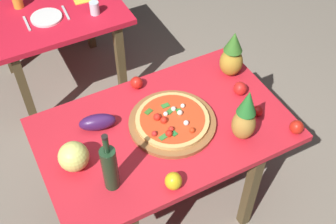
% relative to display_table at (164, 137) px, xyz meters
% --- Properties ---
extents(ground_plane, '(10.00, 10.00, 0.00)m').
position_rel_display_table_xyz_m(ground_plane, '(0.00, 0.00, -0.66)').
color(ground_plane, gray).
extents(display_table, '(1.37, 0.85, 0.75)m').
position_rel_display_table_xyz_m(display_table, '(0.00, 0.00, 0.00)').
color(display_table, brown).
rests_on(display_table, ground_plane).
extents(background_table, '(1.00, 0.83, 0.75)m').
position_rel_display_table_xyz_m(background_table, '(-0.22, 1.39, -0.02)').
color(background_table, brown).
rests_on(background_table, ground_plane).
extents(pizza_board, '(0.48, 0.48, 0.02)m').
position_rel_display_table_xyz_m(pizza_board, '(0.05, 0.00, 0.10)').
color(pizza_board, '#915B31').
rests_on(pizza_board, display_table).
extents(pizza, '(0.40, 0.40, 0.06)m').
position_rel_display_table_xyz_m(pizza, '(0.05, -0.00, 0.13)').
color(pizza, '#E5B464').
rests_on(pizza, pizza_board).
extents(wine_bottle, '(0.08, 0.08, 0.37)m').
position_rel_display_table_xyz_m(wine_bottle, '(-0.39, -0.21, 0.23)').
color(wine_bottle, '#1B381F').
rests_on(wine_bottle, display_table).
extents(pineapple_left, '(0.14, 0.14, 0.31)m').
position_rel_display_table_xyz_m(pineapple_left, '(0.56, 0.20, 0.22)').
color(pineapple_left, '#AC862B').
rests_on(pineapple_left, display_table).
extents(pineapple_right, '(0.13, 0.13, 0.33)m').
position_rel_display_table_xyz_m(pineapple_right, '(0.34, -0.24, 0.24)').
color(pineapple_right, '#B28337').
rests_on(pineapple_right, display_table).
extents(melon, '(0.15, 0.15, 0.15)m').
position_rel_display_table_xyz_m(melon, '(-0.51, -0.02, 0.16)').
color(melon, '#DDE06E').
rests_on(melon, display_table).
extents(bell_pepper, '(0.09, 0.09, 0.09)m').
position_rel_display_table_xyz_m(bell_pepper, '(-0.13, -0.35, 0.13)').
color(bell_pepper, gold).
rests_on(bell_pepper, display_table).
extents(eggplant, '(0.22, 0.14, 0.09)m').
position_rel_display_table_xyz_m(eggplant, '(-0.32, 0.17, 0.13)').
color(eggplant, '#3B194E').
rests_on(eggplant, display_table).
extents(tomato_at_corner, '(0.08, 0.08, 0.08)m').
position_rel_display_table_xyz_m(tomato_at_corner, '(0.62, -0.35, 0.13)').
color(tomato_at_corner, red).
rests_on(tomato_at_corner, display_table).
extents(tomato_by_bottle, '(0.08, 0.08, 0.08)m').
position_rel_display_table_xyz_m(tomato_by_bottle, '(0.51, 0.03, 0.13)').
color(tomato_by_bottle, red).
rests_on(tomato_by_bottle, display_table).
extents(tomato_near_board, '(0.07, 0.07, 0.07)m').
position_rel_display_table_xyz_m(tomato_near_board, '(0.00, 0.35, 0.12)').
color(tomato_near_board, red).
rests_on(tomato_near_board, display_table).
extents(tomato_beside_pepper, '(0.06, 0.06, 0.06)m').
position_rel_display_table_xyz_m(tomato_beside_pepper, '(0.51, -0.16, 0.12)').
color(tomato_beside_pepper, red).
rests_on(tomato_beside_pepper, display_table).
extents(drinking_glass_juice, '(0.07, 0.07, 0.11)m').
position_rel_display_table_xyz_m(drinking_glass_juice, '(-0.41, 1.50, 0.14)').
color(drinking_glass_juice, orange).
rests_on(drinking_glass_juice, background_table).
extents(drinking_glass_water, '(0.07, 0.07, 0.09)m').
position_rel_display_table_xyz_m(drinking_glass_water, '(0.05, 1.17, 0.13)').
color(drinking_glass_water, silver).
rests_on(drinking_glass_water, background_table).
extents(dinner_plate, '(0.22, 0.22, 0.02)m').
position_rel_display_table_xyz_m(dinner_plate, '(-0.27, 1.27, 0.09)').
color(dinner_plate, white).
rests_on(dinner_plate, background_table).
extents(fork_utensil, '(0.02, 0.18, 0.01)m').
position_rel_display_table_xyz_m(fork_utensil, '(-0.41, 1.27, 0.09)').
color(fork_utensil, silver).
rests_on(fork_utensil, background_table).
extents(knife_utensil, '(0.03, 0.18, 0.01)m').
position_rel_display_table_xyz_m(knife_utensil, '(-0.13, 1.27, 0.09)').
color(knife_utensil, silver).
rests_on(knife_utensil, background_table).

